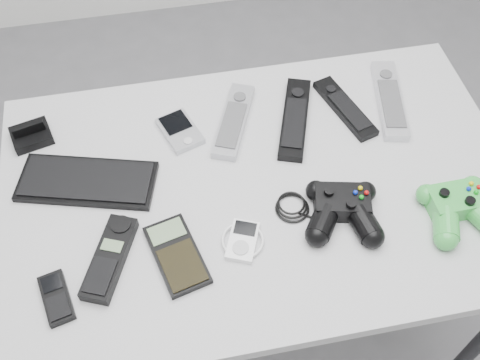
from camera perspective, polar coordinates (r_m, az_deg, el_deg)
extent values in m
plane|color=slate|center=(1.82, -0.52, -17.16)|extent=(3.50, 3.50, 0.00)
cube|color=#AFAFB2|center=(1.22, 2.15, -0.77)|extent=(1.11, 0.72, 0.03)
cylinder|color=black|center=(1.72, -17.27, -2.37)|extent=(0.04, 0.04, 0.72)
cylinder|color=black|center=(1.82, 15.42, 2.68)|extent=(0.04, 0.04, 0.72)
cube|color=black|center=(1.24, -15.27, -0.10)|extent=(0.31, 0.20, 0.02)
cube|color=black|center=(1.35, -20.56, 4.58)|extent=(0.10, 0.09, 0.05)
cube|color=#AEB0B6|center=(1.30, -6.13, 5.03)|extent=(0.11, 0.13, 0.02)
cube|color=#AEB0B6|center=(1.31, -0.64, 6.10)|extent=(0.14, 0.23, 0.02)
cube|color=black|center=(1.32, 5.59, 6.29)|extent=(0.13, 0.25, 0.02)
cube|color=black|center=(1.36, 10.61, 7.25)|extent=(0.11, 0.21, 0.02)
cube|color=silver|center=(1.40, 14.95, 7.96)|extent=(0.11, 0.25, 0.03)
cube|color=black|center=(1.12, -18.17, -11.29)|extent=(0.07, 0.11, 0.02)
cube|color=black|center=(1.12, -13.10, -7.70)|extent=(0.12, 0.19, 0.03)
cube|color=black|center=(1.11, -6.44, -7.53)|extent=(0.12, 0.18, 0.02)
cube|color=white|center=(1.12, 0.27, -6.16)|extent=(0.11, 0.12, 0.02)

